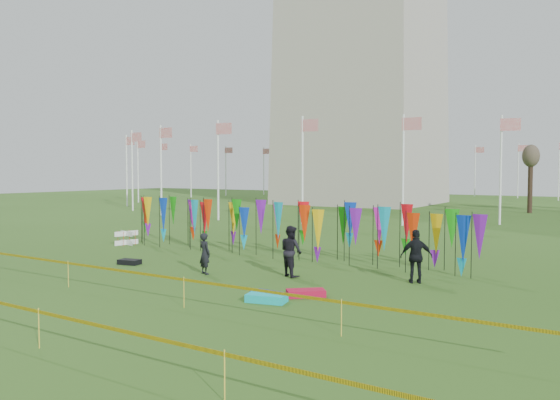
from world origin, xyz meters
The scene contains 12 objects.
ground centered at (0.00, 0.00, 0.00)m, with size 160.00×160.00×0.00m, color #2C5116.
flagpole_ring centered at (-14.00, 48.00, 4.00)m, with size 57.40×56.16×8.00m.
banner_row centered at (0.28, 6.74, 1.57)m, with size 18.64×0.64×2.45m.
caution_tape_near centered at (-0.22, -2.58, 0.78)m, with size 26.00×0.02×0.90m.
box_kite centered at (-8.72, 5.78, 0.38)m, with size 0.68×0.68×0.76m.
person_left centered at (0.17, 1.72, 0.79)m, with size 0.57×0.42×1.57m, color black.
person_mid centered at (3.18, 3.10, 0.95)m, with size 0.93×0.57×1.90m, color black.
person_right centered at (7.51, 4.42, 0.94)m, with size 1.10×0.63×1.88m, color black.
kite_bag_turquoise centered at (4.65, -0.72, 0.12)m, with size 1.19×0.59×0.24m, color #0ECDD5.
kite_bag_blue centered at (4.36, -0.28, 0.10)m, with size 0.95×0.50×0.20m, color #0A1FA6.
kite_bag_red centered at (5.29, 0.54, 0.11)m, with size 1.19×0.55×0.22m, color red.
kite_bag_black centered at (-3.93, 1.67, 0.10)m, with size 0.90×0.52×0.21m, color black.
Camera 1 is at (13.69, -14.10, 3.91)m, focal length 35.00 mm.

